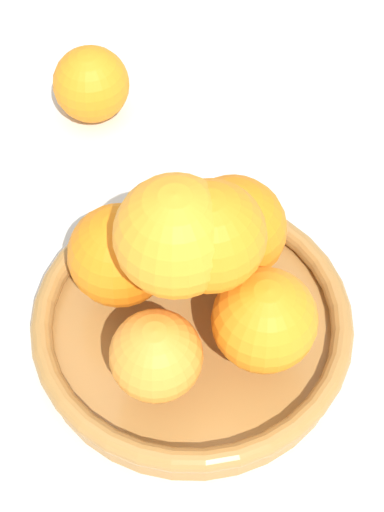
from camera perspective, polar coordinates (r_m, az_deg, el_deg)
The scene contains 4 objects.
ground_plane at distance 0.67m, azimuth 0.00°, elevation -5.38°, with size 4.00×4.00×0.00m, color beige.
fruit_bowl at distance 0.66m, azimuth 0.00°, elevation -4.60°, with size 0.25×0.25×0.03m.
orange_pile at distance 0.59m, azimuth 0.21°, elevation -0.46°, with size 0.19×0.19×0.14m.
stray_orange at distance 0.81m, azimuth -6.74°, elevation 11.31°, with size 0.07×0.07×0.07m, color orange.
Camera 1 is at (0.11, -0.33, 0.58)m, focal length 60.00 mm.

